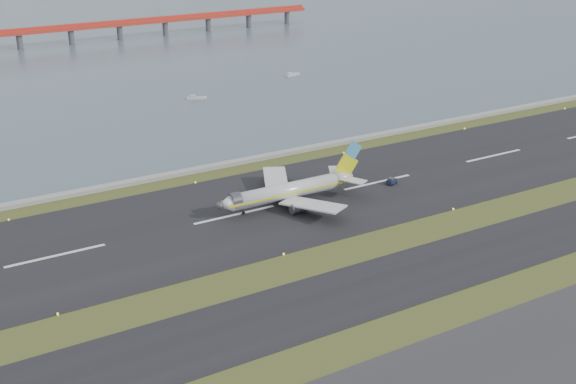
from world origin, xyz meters
name	(u,v)px	position (x,y,z in m)	size (l,w,h in m)	color
ground	(303,271)	(0.00, 0.00, 0.00)	(1000.00, 1000.00, 0.00)	#2F4217
taxiway_strip	(337,298)	(0.00, -12.00, 0.05)	(1000.00, 18.00, 0.10)	black
runway_strip	(235,215)	(0.00, 30.00, 0.05)	(1000.00, 45.00, 0.10)	black
seawall	(184,172)	(0.00, 60.00, 0.50)	(1000.00, 2.50, 1.00)	gray
red_pier	(70,29)	(20.00, 250.00, 7.28)	(260.00, 5.00, 10.20)	red
airliner	(291,190)	(14.33, 29.26, 3.46)	(38.52, 32.89, 12.80)	silver
pushback_tug	(391,181)	(42.33, 27.28, 0.88)	(3.21, 2.51, 1.81)	#141A37
workboat_near	(196,98)	(31.83, 126.21, 0.54)	(7.27, 4.91, 1.70)	#B4B5B9
workboat_far	(292,75)	(79.19, 140.22, 0.51)	(6.87, 3.35, 1.60)	#B4B5B9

